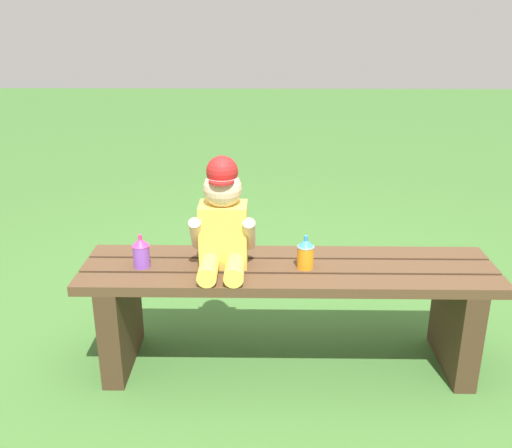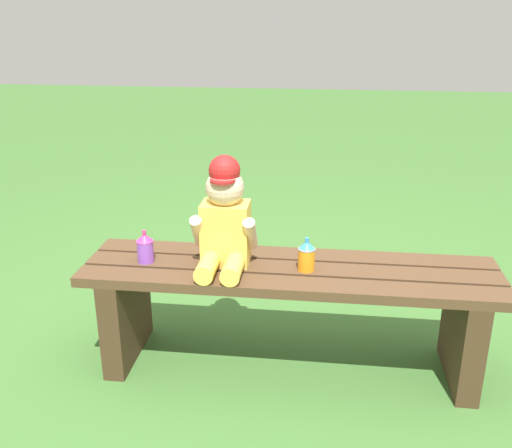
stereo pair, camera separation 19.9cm
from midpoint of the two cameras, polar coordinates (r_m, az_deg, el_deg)
ground_plane at (r=2.30m, az=0.51°, el=-13.61°), size 16.00×16.00×0.00m
park_bench at (r=2.16m, az=0.53°, el=-7.38°), size 1.51×0.37×0.42m
child_figure at (r=2.04m, az=-6.10°, el=0.33°), size 0.23×0.27×0.40m
sippy_cup_left at (r=2.13m, az=-13.94°, el=-2.75°), size 0.06×0.06×0.12m
sippy_cup_right at (r=2.06m, az=2.17°, el=-2.93°), size 0.06×0.06×0.12m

